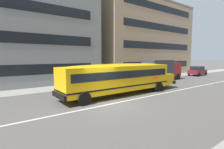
% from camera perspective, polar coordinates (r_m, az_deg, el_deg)
% --- Properties ---
extents(ground_plane, '(400.00, 400.00, 0.00)m').
position_cam_1_polar(ground_plane, '(11.77, -1.73, -10.08)').
color(ground_plane, '#54514F').
extents(sidewalk_far, '(120.00, 3.00, 0.01)m').
position_cam_1_polar(sidewalk_far, '(19.00, -16.23, -4.15)').
color(sidewalk_far, gray).
rests_on(sidewalk_far, ground_plane).
extents(lane_centreline, '(110.00, 0.16, 0.01)m').
position_cam_1_polar(lane_centreline, '(11.77, -1.73, -10.06)').
color(lane_centreline, silver).
rests_on(lane_centreline, ground_plane).
extents(school_bus, '(11.93, 2.82, 2.67)m').
position_cam_1_polar(school_bus, '(14.64, 2.92, -0.61)').
color(school_bus, yellow).
rests_on(school_bus, ground_plane).
extents(parked_car_maroon_under_tree, '(3.98, 2.04, 1.64)m').
position_cam_1_polar(parked_car_maroon_under_tree, '(33.39, 26.58, 1.14)').
color(parked_car_maroon_under_tree, maroon).
rests_on(parked_car_maroon_under_tree, ground_plane).
extents(box_truck, '(6.04, 2.47, 2.82)m').
position_cam_1_polar(box_truck, '(24.80, 16.21, 1.72)').
color(box_truck, maroon).
rests_on(box_truck, ground_plane).
extents(apartment_block_far_left, '(20.04, 12.66, 16.50)m').
position_cam_1_polar(apartment_block_far_left, '(25.97, -31.95, 16.14)').
color(apartment_block_far_left, gray).
rests_on(apartment_block_far_left, ground_plane).
extents(apartment_block_far_centre, '(20.28, 9.90, 13.30)m').
position_cam_1_polar(apartment_block_far_centre, '(34.64, 9.39, 11.45)').
color(apartment_block_far_centre, tan).
rests_on(apartment_block_far_centre, ground_plane).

